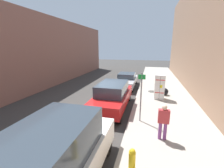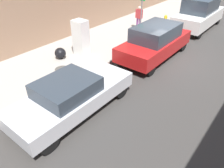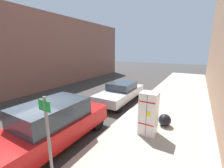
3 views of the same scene
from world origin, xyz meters
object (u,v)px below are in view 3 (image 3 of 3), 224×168
at_px(discarded_refrigerator, 148,113).
at_px(street_sign_post, 49,145).
at_px(trash_bag, 165,120).
at_px(parked_suv_red, 53,124).
at_px(parked_sedan_silver, 121,92).

xyz_separation_m(discarded_refrigerator, street_sign_post, (1.13, 3.95, 0.53)).
bearing_deg(trash_bag, parked_suv_red, 44.11).
distance_m(street_sign_post, parked_suv_red, 2.56).
bearing_deg(trash_bag, parked_sedan_silver, -34.21).
height_order(discarded_refrigerator, parked_suv_red, discarded_refrigerator).
relative_size(discarded_refrigerator, street_sign_post, 0.71).
relative_size(discarded_refrigerator, parked_sedan_silver, 0.39).
bearing_deg(parked_sedan_silver, parked_suv_red, 90.00).
bearing_deg(street_sign_post, discarded_refrigerator, -106.00).
xyz_separation_m(street_sign_post, parked_suv_red, (1.90, -1.57, -0.70)).
distance_m(street_sign_post, parked_sedan_silver, 7.69).
relative_size(discarded_refrigerator, parked_suv_red, 0.38).
xyz_separation_m(trash_bag, parked_suv_red, (3.54, 3.43, 0.46)).
distance_m(discarded_refrigerator, parked_sedan_silver, 4.61).
bearing_deg(discarded_refrigerator, street_sign_post, 74.00).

